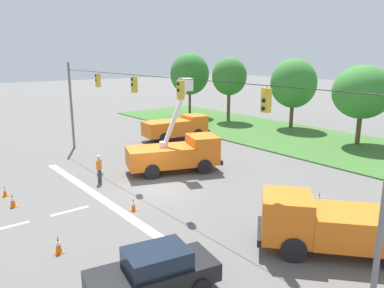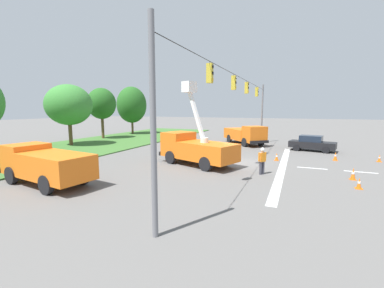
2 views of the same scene
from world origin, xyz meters
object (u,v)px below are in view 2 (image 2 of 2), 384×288
at_px(traffic_cone_foreground_left, 208,143).
at_px(traffic_cone_lane_edge_a, 277,157).
at_px(road_worker, 262,159).
at_px(traffic_cone_near_bucket, 353,174).
at_px(traffic_cone_mid_right, 379,158).
at_px(tree_far_east, 102,104).
at_px(traffic_cone_foreground_right, 335,156).
at_px(utility_truck_bucket_lift, 195,147).
at_px(tree_east, 69,105).
at_px(utility_truck_support_near, 245,134).
at_px(traffic_cone_mid_left, 359,183).
at_px(sedan_black, 312,143).
at_px(utility_truck_support_far, 45,164).
at_px(tree_east_end, 132,105).

height_order(traffic_cone_foreground_left, traffic_cone_lane_edge_a, traffic_cone_foreground_left).
distance_m(road_worker, traffic_cone_near_bucket, 5.36).
height_order(traffic_cone_foreground_left, traffic_cone_mid_right, traffic_cone_foreground_left).
height_order(tree_far_east, traffic_cone_foreground_right, tree_far_east).
bearing_deg(traffic_cone_foreground_left, traffic_cone_foreground_right, -106.79).
height_order(traffic_cone_foreground_right, traffic_cone_lane_edge_a, traffic_cone_foreground_right).
bearing_deg(traffic_cone_foreground_left, tree_far_east, 86.62).
distance_m(utility_truck_bucket_lift, traffic_cone_foreground_left, 9.90).
xyz_separation_m(tree_east, utility_truck_support_near, (8.98, -18.33, -3.48)).
bearing_deg(traffic_cone_foreground_left, utility_truck_support_near, -48.85).
xyz_separation_m(road_worker, traffic_cone_mid_left, (-1.14, -5.22, -0.71)).
relative_size(utility_truck_bucket_lift, traffic_cone_foreground_right, 9.13).
xyz_separation_m(utility_truck_bucket_lift, sedan_black, (10.43, -8.55, -0.57)).
height_order(traffic_cone_foreground_left, traffic_cone_near_bucket, traffic_cone_foreground_left).
bearing_deg(sedan_black, traffic_cone_mid_right, -128.64).
bearing_deg(tree_far_east, utility_truck_support_near, -83.56).
xyz_separation_m(traffic_cone_foreground_left, traffic_cone_foreground_right, (-3.75, -12.43, -0.04)).
relative_size(utility_truck_support_far, traffic_cone_foreground_right, 8.76).
height_order(utility_truck_bucket_lift, traffic_cone_foreground_left, utility_truck_bucket_lift).
xyz_separation_m(traffic_cone_foreground_left, traffic_cone_mid_right, (-3.01, -15.64, -0.11)).
distance_m(tree_east, sedan_black, 26.68).
bearing_deg(traffic_cone_lane_edge_a, traffic_cone_mid_right, -71.34).
xyz_separation_m(tree_east_end, traffic_cone_foreground_right, (-11.96, -28.62, -4.52)).
bearing_deg(traffic_cone_foreground_left, traffic_cone_near_bucket, -128.11).
height_order(tree_far_east, tree_east_end, tree_east_end).
xyz_separation_m(tree_east, road_worker, (-4.91, -22.12, -3.67)).
bearing_deg(traffic_cone_lane_edge_a, utility_truck_support_far, 136.19).
xyz_separation_m(tree_east_end, traffic_cone_lane_edge_a, (-13.82, -24.12, -4.57)).
relative_size(utility_truck_bucket_lift, traffic_cone_lane_edge_a, 10.36).
bearing_deg(sedan_black, utility_truck_bucket_lift, 140.66).
xyz_separation_m(utility_truck_support_far, traffic_cone_lane_edge_a, (12.05, -11.56, -0.87)).
bearing_deg(traffic_cone_lane_edge_a, tree_far_east, 74.69).
bearing_deg(traffic_cone_lane_edge_a, tree_east, 90.52).
xyz_separation_m(tree_far_east, traffic_cone_mid_left, (-12.81, -28.64, -4.65)).
bearing_deg(utility_truck_support_near, tree_east_end, 75.69).
distance_m(traffic_cone_mid_right, traffic_cone_lane_edge_a, 8.14).
distance_m(sedan_black, traffic_cone_foreground_left, 10.86).
xyz_separation_m(traffic_cone_mid_left, traffic_cone_near_bucket, (1.93, -0.04, 0.07)).
bearing_deg(traffic_cone_near_bucket, utility_truck_support_far, 115.38).
bearing_deg(tree_east, road_worker, -102.53).
xyz_separation_m(sedan_black, traffic_cone_foreground_right, (-4.60, -1.60, -0.43)).
relative_size(utility_truck_support_far, traffic_cone_mid_left, 10.51).
distance_m(tree_east, traffic_cone_lane_edge_a, 23.07).
bearing_deg(traffic_cone_foreground_right, tree_far_east, 80.63).
bearing_deg(tree_far_east, traffic_cone_foreground_right, -99.37).
xyz_separation_m(tree_east, sedan_black, (6.66, -25.54, -3.89)).
bearing_deg(utility_truck_bucket_lift, tree_east_end, 46.05).
relative_size(utility_truck_support_far, traffic_cone_lane_edge_a, 9.94).
bearing_deg(traffic_cone_mid_right, utility_truck_support_near, 62.85).
bearing_deg(road_worker, traffic_cone_lane_edge_a, -5.94).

